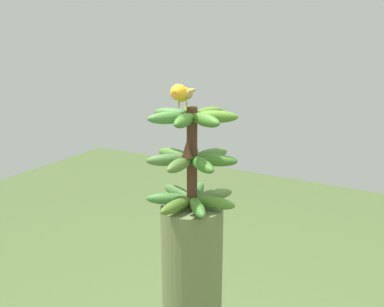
% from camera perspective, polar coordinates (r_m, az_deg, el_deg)
% --- Properties ---
extents(banana_bunch, '(0.32, 0.32, 0.36)m').
position_cam_1_polar(banana_bunch, '(1.55, -0.01, -0.62)').
color(banana_bunch, '#4C2D1E').
rests_on(banana_bunch, banana_tree).
extents(perched_bird, '(0.20, 0.07, 0.08)m').
position_cam_1_polar(perched_bird, '(1.48, -1.36, 7.61)').
color(perched_bird, '#C68933').
rests_on(perched_bird, banana_bunch).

